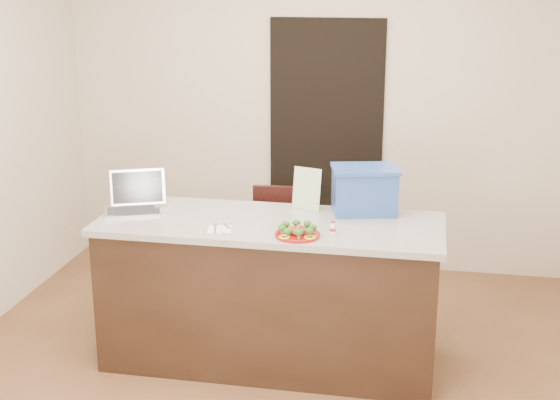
% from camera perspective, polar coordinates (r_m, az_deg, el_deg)
% --- Properties ---
extents(ground, '(4.00, 4.00, 0.00)m').
position_cam_1_polar(ground, '(4.79, -1.34, -12.99)').
color(ground, brown).
rests_on(ground, ground).
extents(room_shell, '(4.00, 4.00, 4.00)m').
position_cam_1_polar(room_shell, '(4.23, -1.49, 6.44)').
color(room_shell, white).
rests_on(room_shell, ground).
extents(doorway, '(0.90, 0.02, 2.00)m').
position_cam_1_polar(doorway, '(6.25, 3.37, 3.99)').
color(doorway, black).
rests_on(doorway, ground).
extents(island, '(2.06, 0.76, 0.92)m').
position_cam_1_polar(island, '(4.80, -0.74, -6.74)').
color(island, black).
rests_on(island, ground).
extents(plate, '(0.26, 0.26, 0.02)m').
position_cam_1_polar(plate, '(4.38, 1.29, -2.54)').
color(plate, maroon).
rests_on(plate, island).
extents(meatballs, '(0.10, 0.10, 0.04)m').
position_cam_1_polar(meatballs, '(4.37, 1.22, -2.24)').
color(meatballs, brown).
rests_on(meatballs, plate).
extents(broccoli, '(0.22, 0.22, 0.04)m').
position_cam_1_polar(broccoli, '(4.37, 1.29, -2.04)').
color(broccoli, '#1D4813').
rests_on(broccoli, plate).
extents(pepper_rings, '(0.22, 0.22, 0.01)m').
position_cam_1_polar(pepper_rings, '(4.38, 1.29, -2.42)').
color(pepper_rings, '#FFFC1A').
rests_on(pepper_rings, plate).
extents(napkin, '(0.16, 0.16, 0.01)m').
position_cam_1_polar(napkin, '(4.50, -4.45, -2.15)').
color(napkin, white).
rests_on(napkin, island).
extents(fork, '(0.05, 0.17, 0.00)m').
position_cam_1_polar(fork, '(4.51, -4.65, -2.02)').
color(fork, '#B1B1B5').
rests_on(fork, napkin).
extents(knife, '(0.07, 0.17, 0.01)m').
position_cam_1_polar(knife, '(4.47, -4.13, -2.16)').
color(knife, silver).
rests_on(knife, napkin).
extents(yogurt_bottle, '(0.03, 0.03, 0.07)m').
position_cam_1_polar(yogurt_bottle, '(4.43, 3.89, -2.07)').
color(yogurt_bottle, white).
rests_on(yogurt_bottle, island).
extents(laptop, '(0.40, 0.38, 0.24)m').
position_cam_1_polar(laptop, '(4.92, -10.59, 0.04)').
color(laptop, '#AFB0B4').
rests_on(laptop, island).
extents(leaflet, '(0.19, 0.09, 0.26)m').
position_cam_1_polar(leaflet, '(4.83, 1.97, 0.83)').
color(leaflet, white).
rests_on(leaflet, island).
extents(blue_box, '(0.45, 0.37, 0.29)m').
position_cam_1_polar(blue_box, '(4.79, 6.19, 0.75)').
color(blue_box, '#294995').
rests_on(blue_box, island).
extents(chair, '(0.41, 0.41, 0.89)m').
position_cam_1_polar(chair, '(5.51, -0.14, -3.11)').
color(chair, black).
rests_on(chair, ground).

